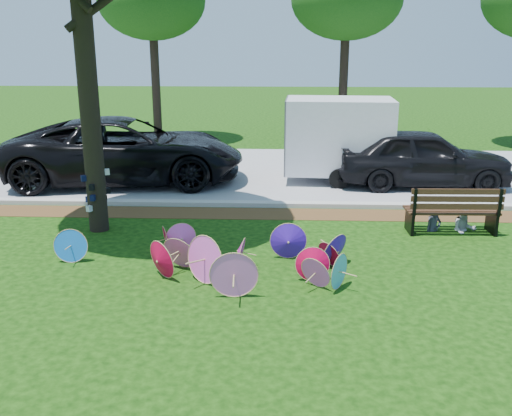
# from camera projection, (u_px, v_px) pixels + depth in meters

# --- Properties ---
(ground) EXTENTS (90.00, 90.00, 0.00)m
(ground) POSITION_uv_depth(u_px,v_px,m) (224.00, 287.00, 10.23)
(ground) COLOR black
(ground) RESTS_ON ground
(mulch_strip) EXTENTS (90.00, 1.00, 0.01)m
(mulch_strip) POSITION_uv_depth(u_px,v_px,m) (240.00, 213.00, 14.54)
(mulch_strip) COLOR #472D16
(mulch_strip) RESTS_ON ground
(curb) EXTENTS (90.00, 0.30, 0.12)m
(curb) POSITION_uv_depth(u_px,v_px,m) (242.00, 204.00, 15.19)
(curb) COLOR #B7B5AD
(curb) RESTS_ON ground
(street) EXTENTS (90.00, 8.00, 0.01)m
(street) POSITION_uv_depth(u_px,v_px,m) (250.00, 171.00, 19.18)
(street) COLOR gray
(street) RESTS_ON ground
(parasol_pile) EXTENTS (5.96, 2.53, 0.91)m
(parasol_pile) POSITION_uv_depth(u_px,v_px,m) (233.00, 256.00, 10.72)
(parasol_pile) COLOR #E651C2
(parasol_pile) RESTS_ON ground
(black_van) EXTENTS (7.48, 4.05, 1.99)m
(black_van) POSITION_uv_depth(u_px,v_px,m) (126.00, 150.00, 17.48)
(black_van) COLOR black
(black_van) RESTS_ON ground
(dark_pickup) EXTENTS (5.12, 2.06, 1.74)m
(dark_pickup) POSITION_uv_depth(u_px,v_px,m) (423.00, 158.00, 17.05)
(dark_pickup) COLOR black
(dark_pickup) RESTS_ON ground
(cargo_trailer) EXTENTS (3.31, 2.20, 2.85)m
(cargo_trailer) POSITION_uv_depth(u_px,v_px,m) (339.00, 135.00, 17.57)
(cargo_trailer) COLOR silver
(cargo_trailer) RESTS_ON ground
(park_bench) EXTENTS (2.12, 0.85, 1.10)m
(park_bench) POSITION_uv_depth(u_px,v_px,m) (451.00, 209.00, 13.04)
(park_bench) COLOR black
(park_bench) RESTS_ON ground
(person_left) EXTENTS (0.47, 0.40, 1.10)m
(person_left) POSITION_uv_depth(u_px,v_px,m) (435.00, 208.00, 13.10)
(person_left) COLOR #3A3E50
(person_left) RESTS_ON ground
(person_right) EXTENTS (0.59, 0.47, 1.18)m
(person_right) POSITION_uv_depth(u_px,v_px,m) (466.00, 207.00, 13.06)
(person_right) COLOR #B6B6BF
(person_right) RESTS_ON ground
(bg_trees) EXTENTS (19.63, 5.16, 7.40)m
(bg_trees) POSITION_uv_depth(u_px,v_px,m) (343.00, 0.00, 22.45)
(bg_trees) COLOR black
(bg_trees) RESTS_ON ground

